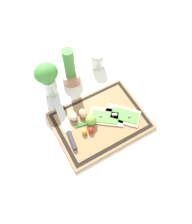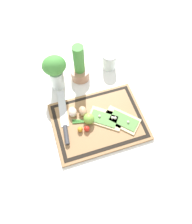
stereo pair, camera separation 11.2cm
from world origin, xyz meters
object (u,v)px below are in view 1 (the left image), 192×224
Objects in this scene: egg_pink at (73,116)px; cherry_tomato_yellow at (84,132)px; herb_pot at (70,71)px; sauce_jar at (97,61)px; pizza_slice_far at (106,117)px; lime at (91,120)px; pizza_slice_near at (123,115)px; knife at (68,131)px; egg_brown at (83,113)px; herb_glass at (47,78)px; cherry_tomato_red at (91,130)px.

egg_pink reaches higher than cherry_tomato_yellow.
herb_pot is 0.19m from sauce_jar.
pizza_slice_far is 3.59× the size of lime.
pizza_slice_near is at bearing -99.26° from sauce_jar.
knife is 0.12m from egg_brown.
herb_glass reaches higher than pizza_slice_far.
knife is 5.79× the size of lime.
cherry_tomato_yellow is (0.07, -0.05, 0.01)m from knife.
herb_glass is at bearing 108.55° from lime.
sauce_jar reaches higher than cherry_tomato_yellow.
lime is (-0.16, 0.05, 0.02)m from pizza_slice_near.
pizza_slice_near reaches higher than knife.
egg_pink is 2.12× the size of cherry_tomato_yellow.
sauce_jar reaches higher than pizza_slice_far.
pizza_slice_far is 6.74× the size of cherry_tomato_red.
egg_pink is at bearing 151.80° from pizza_slice_far.
cherry_tomato_yellow is 0.35m from herb_pot.
egg_brown is at bearing -102.38° from herb_pot.
pizza_slice_far is (-0.08, 0.03, 0.00)m from pizza_slice_near.
cherry_tomato_red is (0.10, -0.06, 0.01)m from knife.
cherry_tomato_yellow reaches higher than knife.
herb_glass is (-0.18, 0.30, 0.11)m from pizza_slice_far.
sauce_jar reaches higher than knife.
knife is 0.47m from sauce_jar.
pizza_slice_near is 0.91× the size of herb_glass.
herb_glass is (-0.10, 0.28, 0.08)m from lime.
knife is 12.06× the size of cherry_tomato_yellow.
pizza_slice_near is 0.26m from egg_pink.
cherry_tomato_yellow is at bearing -127.77° from sauce_jar.
herb_glass is (-0.08, 0.23, 0.09)m from egg_brown.
herb_pot is at bearing 79.75° from cherry_tomato_red.
cherry_tomato_red is 0.03m from cherry_tomato_yellow.
cherry_tomato_red is 0.13× the size of herb_pot.
cherry_tomato_yellow is 0.12× the size of herb_glass.
cherry_tomato_red is (-0.11, -0.03, 0.01)m from pizza_slice_far.
egg_brown is (-0.10, 0.07, 0.02)m from pizza_slice_far.
herb_glass is (-0.13, -0.02, 0.05)m from herb_pot.
pizza_slice_near is 0.37m from herb_pot.
pizza_slice_far is 3.53× the size of egg_brown.
pizza_slice_far is 0.36m from herb_glass.
egg_pink is (0.06, 0.05, 0.01)m from knife.
herb_pot is (0.16, 0.29, 0.06)m from knife.
herb_pot reaches higher than pizza_slice_near.
pizza_slice_far is at bearing 9.10° from cherry_tomato_yellow.
herb_pot is (0.04, 0.30, 0.04)m from lime.
sauce_jar is at bearing 42.02° from knife.
egg_pink is 0.24× the size of herb_pot.
knife is 0.11m from cherry_tomato_red.
pizza_slice_far is 0.11m from cherry_tomato_red.
cherry_tomato_yellow is (-0.22, 0.01, 0.01)m from pizza_slice_near.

